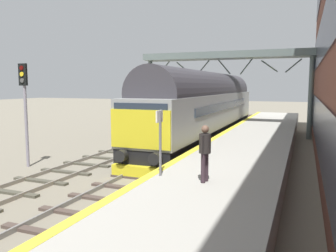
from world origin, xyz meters
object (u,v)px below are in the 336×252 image
Objects in this scene: signal_post_far at (151,93)px; waiting_passenger at (205,148)px; platform_number_sign at (160,133)px; signal_post_mid at (25,102)px; diesel_locomotive at (206,105)px.

signal_post_far reaches higher than waiting_passenger.
waiting_passenger is (1.47, -0.18, -0.35)m from platform_number_sign.
platform_number_sign is 1.52m from waiting_passenger.
signal_post_mid is at bearing 161.29° from platform_number_sign.
signal_post_mid reaches higher than waiting_passenger.
waiting_passenger is at bearing -74.73° from diesel_locomotive.
diesel_locomotive is at bearing 60.08° from signal_post_mid.
platform_number_sign reaches higher than waiting_passenger.
diesel_locomotive is 12.35× the size of waiting_passenger.
signal_post_far is 2.43× the size of platform_number_sign.
signal_post_far is 18.32m from platform_number_sign.
diesel_locomotive is 6.97m from signal_post_far.
signal_post_mid is 13.90m from signal_post_far.
platform_number_sign is (2.04, -12.69, -0.15)m from diesel_locomotive.
waiting_passenger is (9.29, -16.73, -1.13)m from signal_post_far.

